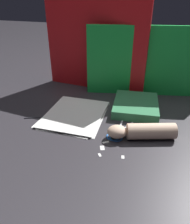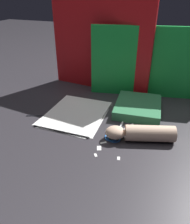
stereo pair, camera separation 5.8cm
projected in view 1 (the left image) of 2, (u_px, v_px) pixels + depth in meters
name	position (u px, v px, depth m)	size (l,w,h in m)	color
ground_plane	(98.00, 127.00, 0.97)	(6.00, 6.00, 0.00)	#2D2B30
backdrop_panel_left	(95.00, 44.00, 1.23)	(0.60, 0.08, 0.53)	red
backdrop_panel_center	(151.00, 62.00, 1.18)	(0.69, 0.16, 0.38)	green
paper_stack	(75.00, 114.00, 1.06)	(0.29, 0.34, 0.01)	white
book_closed	(136.00, 105.00, 1.10)	(0.24, 0.28, 0.04)	#2D7247
scissors	(117.00, 133.00, 0.92)	(0.10, 0.18, 0.01)	silver
hand_forearm	(143.00, 131.00, 0.88)	(0.28, 0.15, 0.07)	beige
paper_scrap_near	(106.00, 142.00, 0.87)	(0.03, 0.02, 0.00)	white
paper_scrap_mid	(100.00, 155.00, 0.81)	(0.02, 0.02, 0.00)	white
paper_scrap_far	(102.00, 148.00, 0.84)	(0.03, 0.03, 0.00)	white
paper_scrap_side	(123.00, 157.00, 0.80)	(0.01, 0.02, 0.00)	white
pen	(37.00, 117.00, 1.04)	(0.12, 0.06, 0.01)	black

